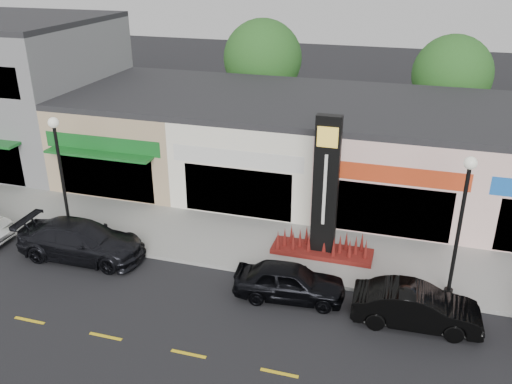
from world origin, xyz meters
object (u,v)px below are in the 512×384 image
lamp_west_near (60,167)px  car_black_sedan (290,281)px  lamp_east_near (461,215)px  car_dark_sedan (82,240)px  pylon_sign (324,208)px  car_black_conv (416,307)px

lamp_west_near → car_black_sedan: (10.37, -1.55, -2.78)m
lamp_east_near → car_dark_sedan: bearing=-175.4°
lamp_west_near → lamp_east_near: size_ratio=1.00×
car_black_sedan → pylon_sign: bearing=-16.4°
car_dark_sedan → lamp_west_near: bearing=47.7°
lamp_west_near → car_black_sedan: 10.84m
lamp_west_near → car_black_sedan: size_ratio=1.34×
pylon_sign → car_dark_sedan: 10.15m
lamp_west_near → car_dark_sedan: lamp_west_near is taller
lamp_east_near → car_black_conv: size_ratio=1.27×
lamp_west_near → car_black_conv: size_ratio=1.27×
lamp_west_near → car_dark_sedan: (1.39, -1.19, -2.70)m
pylon_sign → car_black_conv: bearing=-42.5°
car_black_conv → car_dark_sedan: bearing=84.9°
car_black_sedan → car_black_conv: 4.51m
lamp_east_near → pylon_sign: (-5.00, 1.70, -1.20)m
car_dark_sedan → car_black_conv: 13.50m
lamp_east_near → car_dark_sedan: (-14.61, -1.19, -2.70)m
lamp_east_near → car_black_conv: lamp_east_near is taller
car_dark_sedan → car_black_sedan: size_ratio=1.31×
pylon_sign → car_black_conv: pylon_sign is taller
car_black_sedan → car_black_conv: car_black_conv is taller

